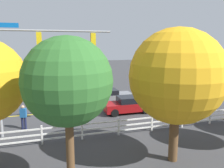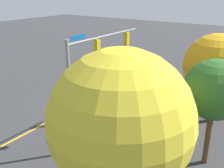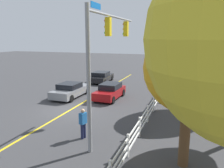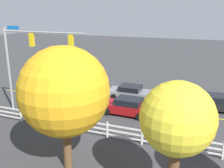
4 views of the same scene
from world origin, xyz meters
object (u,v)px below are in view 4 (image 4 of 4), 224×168
pedestrian (32,97)px  tree_1 (177,119)px  car_1 (127,106)px  tree_3 (64,92)px  car_0 (219,103)px  car_2 (132,93)px

pedestrian → tree_1: tree_1 is taller
car_1 → pedestrian: pedestrian is taller
pedestrian → tree_3: (-7.58, 6.66, 3.36)m
car_1 → tree_1: (-4.93, 8.71, 3.24)m
pedestrian → tree_1: (-13.19, 7.23, 3.00)m
car_0 → car_1: 7.90m
car_0 → car_2: 7.65m
car_2 → tree_3: (0.01, 11.79, 3.64)m
car_1 → tree_3: (0.68, 8.15, 3.61)m
tree_1 → tree_3: (5.61, -0.57, 0.36)m
car_2 → tree_1: tree_1 is taller
car_0 → pedestrian: 16.10m
car_0 → tree_3: bearing=-126.2°
car_2 → pedestrian: size_ratio=2.75×
car_1 → tree_3: size_ratio=0.62×
car_1 → tree_3: 8.94m
tree_1 → tree_3: tree_3 is taller
car_0 → car_2: (7.65, 0.06, 0.01)m
car_2 → tree_3: size_ratio=0.70×
car_1 → tree_1: bearing=120.5°
car_0 → tree_1: 13.01m
car_0 → car_2: size_ratio=0.96×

